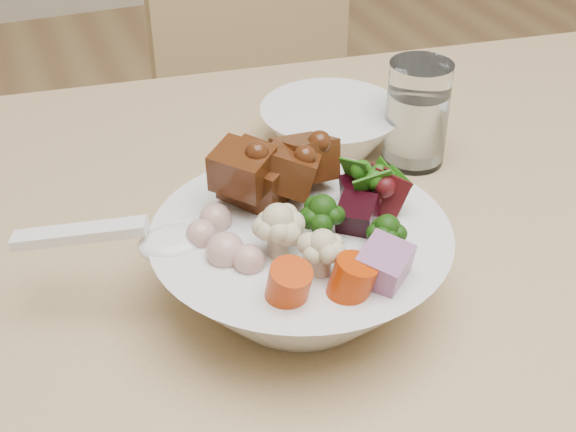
{
  "coord_description": "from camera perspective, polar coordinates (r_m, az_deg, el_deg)",
  "views": [
    {
      "loc": [
        -0.45,
        -0.28,
        1.2
      ],
      "look_at": [
        -0.26,
        0.22,
        0.83
      ],
      "focal_mm": 50.0,
      "sensor_mm": 36.0,
      "label": 1
    }
  ],
  "objects": [
    {
      "name": "soup_spoon",
      "position": [
        0.62,
        -9.87,
        -1.72
      ],
      "size": [
        0.15,
        0.09,
        0.03
      ],
      "rotation": [
        0.0,
        0.0,
        -0.4
      ],
      "color": "silver",
      "rests_on": "food_bowl"
    },
    {
      "name": "chair_far",
      "position": [
        1.44,
        -0.64,
        3.41
      ],
      "size": [
        0.4,
        0.4,
        0.8
      ],
      "rotation": [
        0.0,
        0.0,
        0.08
      ],
      "color": "tan",
      "rests_on": "ground"
    },
    {
      "name": "water_glass",
      "position": [
        0.84,
        9.13,
        6.92
      ],
      "size": [
        0.06,
        0.06,
        0.11
      ],
      "color": "white",
      "rests_on": "dining_table"
    },
    {
      "name": "side_bowl",
      "position": [
        0.86,
        3.06,
        6.16
      ],
      "size": [
        0.15,
        0.15,
        0.05
      ],
      "primitive_type": null,
      "color": "silver",
      "rests_on": "dining_table"
    },
    {
      "name": "food_bowl",
      "position": [
        0.64,
        0.99,
        -3.07
      ],
      "size": [
        0.24,
        0.24,
        0.13
      ],
      "color": "silver",
      "rests_on": "dining_table"
    }
  ]
}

